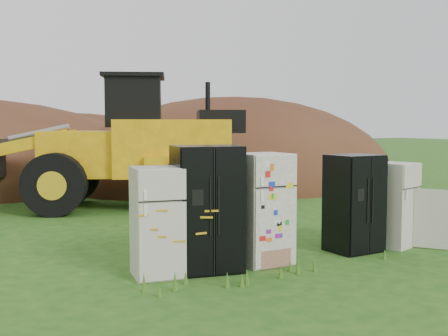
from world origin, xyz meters
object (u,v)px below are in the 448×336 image
Objects in this scene: fridge_leftmost at (157,222)px; wheel_loader at (101,142)px; fridge_black_right at (354,203)px; fridge_open_door at (394,205)px; fridge_sticker at (263,209)px; fridge_black_side at (207,208)px.

fridge_leftmost is 7.29m from wheel_loader.
wheel_loader is (-2.83, 7.17, 0.94)m from fridge_black_right.
fridge_black_right reaches higher than fridge_leftmost.
fridge_black_right reaches higher than fridge_open_door.
wheel_loader is (-0.91, 7.20, 0.90)m from fridge_sticker.
fridge_open_door is (3.91, 0.03, -0.20)m from fridge_black_side.
fridge_sticker reaches higher than fridge_open_door.
fridge_open_door is at bearing 9.74° from fridge_black_side.
fridge_sticker is 1.04× the size of fridge_black_right.
fridge_open_door is at bearing -2.44° from fridge_sticker.
fridge_black_right is at bearing 10.01° from fridge_black_side.
wheel_loader reaches higher than fridge_sticker.
fridge_sticker is 1.16× the size of fridge_open_door.
fridge_leftmost reaches higher than fridge_open_door.
fridge_open_door is at bearing 6.86° from fridge_leftmost.
fridge_black_right is 7.77m from wheel_loader.
fridge_sticker is 0.24× the size of wheel_loader.
fridge_black_right is 1.11× the size of fridge_open_door.
fridge_leftmost is at bearing -173.38° from fridge_black_side.
fridge_black_side reaches higher than fridge_sticker.
fridge_leftmost is at bearing -76.38° from wheel_loader.
fridge_open_door is at bearing -41.19° from wheel_loader.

